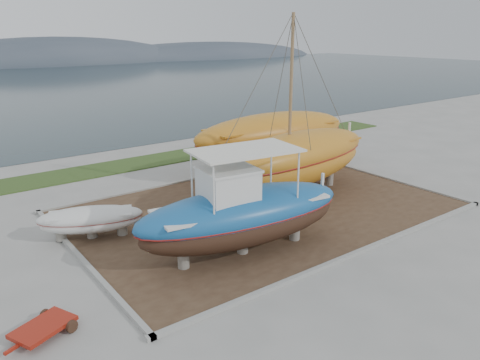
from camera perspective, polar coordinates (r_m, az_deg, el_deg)
ground at (r=20.75m, az=9.77°, el=-6.75°), size 140.00×140.00×0.00m
dirt_patch at (r=23.42m, az=2.70°, el=-3.51°), size 18.00×12.00×0.06m
curb_frame at (r=23.40m, az=2.70°, el=-3.40°), size 18.60×12.60×0.15m
grass_strip at (r=32.66m, az=-10.21°, el=2.43°), size 44.00×3.00×0.08m
blue_caique at (r=18.06m, az=0.32°, el=-2.80°), size 9.07×3.87×4.23m
white_dinghy at (r=20.94m, az=-17.70°, el=-5.01°), size 4.64×3.23×1.31m
orange_sailboat at (r=23.92m, az=7.01°, el=8.44°), size 10.89×4.24×9.27m
orange_bare_hull at (r=28.96m, az=4.01°, el=4.43°), size 11.13×3.77×3.61m
red_trailer at (r=15.42m, az=-22.81°, el=-16.54°), size 2.83×2.18×0.36m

